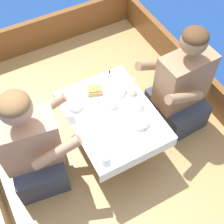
% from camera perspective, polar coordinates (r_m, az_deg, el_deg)
% --- Properties ---
extents(ground_plane, '(60.00, 60.00, 0.00)m').
position_cam_1_polar(ground_plane, '(2.87, 0.34, -9.56)').
color(ground_plane, navy).
extents(boat_deck, '(1.98, 2.94, 0.32)m').
position_cam_1_polar(boat_deck, '(2.72, 0.35, -8.06)').
color(boat_deck, '#A87F4C').
rests_on(boat_deck, ground_plane).
extents(gunwale_starboard, '(0.06, 2.94, 0.29)m').
position_cam_1_polar(gunwale_starboard, '(2.86, 17.58, 3.33)').
color(gunwale_starboard, brown).
rests_on(gunwale_starboard, boat_deck).
extents(bow_coaming, '(1.86, 0.06, 0.33)m').
position_cam_1_polar(bow_coaming, '(3.36, -11.84, 14.32)').
color(bow_coaming, brown).
rests_on(bow_coaming, boat_deck).
extents(cockpit_table, '(0.60, 0.78, 0.43)m').
position_cam_1_polar(cockpit_table, '(2.28, 0.00, -1.00)').
color(cockpit_table, '#B2B2B7').
rests_on(cockpit_table, boat_deck).
extents(person_port, '(0.56, 0.50, 0.93)m').
position_cam_1_polar(person_port, '(2.22, -14.30, -6.47)').
color(person_port, '#333847').
rests_on(person_port, boat_deck).
extents(person_starboard, '(0.54, 0.46, 0.96)m').
position_cam_1_polar(person_starboard, '(2.51, 12.41, 4.07)').
color(person_starboard, '#333847').
rests_on(person_starboard, boat_deck).
extents(plate_sandwich, '(0.20, 0.20, 0.01)m').
position_cam_1_polar(plate_sandwich, '(2.36, -3.19, 3.57)').
color(plate_sandwich, white).
rests_on(plate_sandwich, cockpit_table).
extents(plate_bread, '(0.19, 0.19, 0.01)m').
position_cam_1_polar(plate_bread, '(2.16, -2.54, -3.42)').
color(plate_bread, white).
rests_on(plate_bread, cockpit_table).
extents(sandwich, '(0.13, 0.11, 0.05)m').
position_cam_1_polar(sandwich, '(2.34, -3.22, 4.00)').
color(sandwich, tan).
rests_on(sandwich, plate_sandwich).
extents(bowl_port_near, '(0.12, 0.12, 0.04)m').
position_cam_1_polar(bowl_port_near, '(2.36, 1.19, 4.09)').
color(bowl_port_near, white).
rests_on(bowl_port_near, cockpit_table).
extents(bowl_starboard_near, '(0.13, 0.13, 0.04)m').
position_cam_1_polar(bowl_starboard_near, '(2.19, 5.10, -1.74)').
color(bowl_starboard_near, white).
rests_on(bowl_starboard_near, cockpit_table).
extents(bowl_center_far, '(0.11, 0.11, 0.04)m').
position_cam_1_polar(bowl_center_far, '(2.28, -6.82, 1.32)').
color(bowl_center_far, white).
rests_on(bowl_center_far, cockpit_table).
extents(coffee_cup_port, '(0.09, 0.06, 0.06)m').
position_cam_1_polar(coffee_cup_port, '(2.02, -1.36, -8.50)').
color(coffee_cup_port, white).
rests_on(coffee_cup_port, cockpit_table).
extents(coffee_cup_starboard, '(0.09, 0.07, 0.05)m').
position_cam_1_polar(coffee_cup_starboard, '(2.27, 4.88, 1.29)').
color(coffee_cup_starboard, white).
rests_on(coffee_cup_starboard, cockpit_table).
extents(coffee_cup_center, '(0.10, 0.08, 0.05)m').
position_cam_1_polar(coffee_cup_center, '(2.27, 0.10, 1.70)').
color(coffee_cup_center, white).
rests_on(coffee_cup_center, cockpit_table).
extents(tin_can, '(0.07, 0.07, 0.05)m').
position_cam_1_polar(tin_can, '(2.35, 3.69, 3.96)').
color(tin_can, silver).
rests_on(tin_can, cockpit_table).
extents(utensil_fork_port, '(0.07, 0.17, 0.00)m').
position_cam_1_polar(utensil_fork_port, '(2.47, -0.29, 6.45)').
color(utensil_fork_port, silver).
rests_on(utensil_fork_port, cockpit_table).
extents(utensil_spoon_starboard, '(0.11, 0.15, 0.01)m').
position_cam_1_polar(utensil_spoon_starboard, '(2.17, 6.31, -3.36)').
color(utensil_spoon_starboard, silver).
rests_on(utensil_spoon_starboard, cockpit_table).
extents(utensil_fork_starboard, '(0.12, 0.15, 0.00)m').
position_cam_1_polar(utensil_fork_starboard, '(2.28, -2.62, 0.88)').
color(utensil_fork_starboard, silver).
rests_on(utensil_fork_starboard, cockpit_table).
extents(utensil_knife_starboard, '(0.17, 0.04, 0.00)m').
position_cam_1_polar(utensil_knife_starboard, '(2.44, 2.48, 5.59)').
color(utensil_knife_starboard, silver).
rests_on(utensil_knife_starboard, cockpit_table).
extents(utensil_spoon_center, '(0.09, 0.16, 0.01)m').
position_cam_1_polar(utensil_spoon_center, '(2.10, 3.65, -5.99)').
color(utensil_spoon_center, silver).
rests_on(utensil_spoon_center, cockpit_table).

